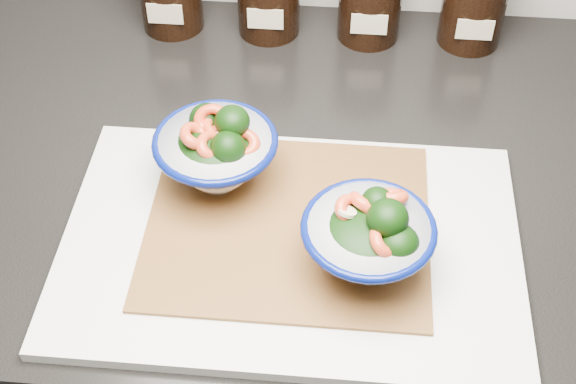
# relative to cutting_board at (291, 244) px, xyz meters

# --- Properties ---
(countertop) EXTENTS (3.50, 0.60, 0.04)m
(countertop) POSITION_rel_cutting_board_xyz_m (0.10, 0.13, -0.03)
(countertop) COLOR black
(countertop) RESTS_ON cabinet
(cutting_board) EXTENTS (0.45, 0.30, 0.01)m
(cutting_board) POSITION_rel_cutting_board_xyz_m (0.00, 0.00, 0.00)
(cutting_board) COLOR silver
(cutting_board) RESTS_ON countertop
(bamboo_mat) EXTENTS (0.28, 0.24, 0.00)m
(bamboo_mat) POSITION_rel_cutting_board_xyz_m (-0.00, 0.02, 0.01)
(bamboo_mat) COLOR brown
(bamboo_mat) RESTS_ON cutting_board
(bowl_left) EXTENTS (0.13, 0.13, 0.09)m
(bowl_left) POSITION_rel_cutting_board_xyz_m (-0.08, 0.07, 0.05)
(bowl_left) COLOR white
(bowl_left) RESTS_ON bamboo_mat
(bowl_right) EXTENTS (0.13, 0.13, 0.09)m
(bowl_right) POSITION_rel_cutting_board_xyz_m (0.08, -0.03, 0.05)
(bowl_right) COLOR white
(bowl_right) RESTS_ON bamboo_mat
(spice_jar_d) EXTENTS (0.08, 0.08, 0.11)m
(spice_jar_d) POSITION_rel_cutting_board_xyz_m (0.20, 0.37, 0.05)
(spice_jar_d) COLOR black
(spice_jar_d) RESTS_ON countertop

